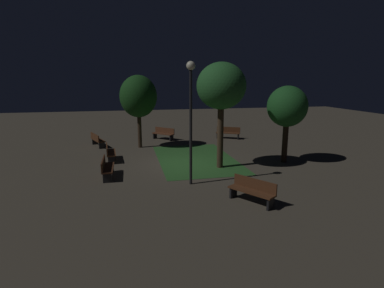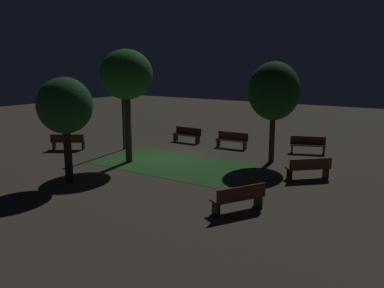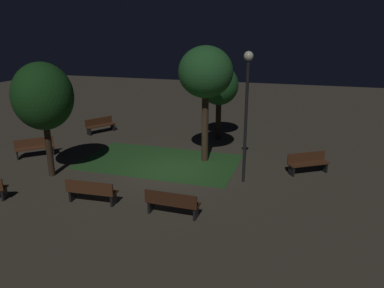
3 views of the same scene
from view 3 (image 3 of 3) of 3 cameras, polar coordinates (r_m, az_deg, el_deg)
name	(u,v)px [view 3 (image 3 of 3)]	position (r m, az deg, el deg)	size (l,w,h in m)	color
ground_plane	(171,170)	(16.24, -3.28, -4.09)	(60.00, 60.00, 0.00)	#4C4438
grass_lawn	(160,162)	(17.32, -5.03, -2.74)	(7.20, 4.25, 0.01)	#2D6028
bench_back_row	(91,191)	(13.50, -15.36, -7.03)	(1.83, 0.60, 0.88)	#512D19
bench_corner	(172,203)	(12.21, -3.12, -9.05)	(1.81, 0.50, 0.88)	#422314
bench_by_lamp	(35,147)	(19.43, -23.21, -0.41)	(1.63, 1.60, 0.88)	brown
bench_path_side	(308,162)	(16.53, 17.50, -2.72)	(1.77, 1.39, 0.88)	#512D19
bench_near_trees	(100,125)	(22.82, -14.06, 2.92)	(1.29, 1.81, 0.88)	#512D19
tree_left_canopy	(43,97)	(15.89, -22.11, 6.78)	(2.39, 2.39, 4.74)	#38281C
tree_back_left	(219,86)	(20.35, 4.21, 8.97)	(2.12, 2.12, 4.13)	#2D2116
tree_back_right	(206,73)	(16.53, 2.13, 10.89)	(2.43, 2.43, 5.29)	#423021
lamp_post_plaza_east	(247,97)	(14.23, 8.49, 7.15)	(0.36, 0.36, 5.17)	black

